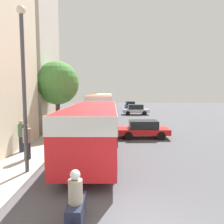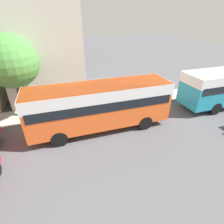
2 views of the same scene
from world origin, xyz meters
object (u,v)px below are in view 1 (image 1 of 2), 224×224
Objects in this scene: bus_lead at (93,123)px; car_crossing at (130,105)px; bus_third_in_line at (104,101)px; bus_following at (101,105)px; pedestrian_walking_away at (27,141)px; motorcycle_behind_lead at (76,209)px; car_distant at (136,109)px; car_far_curb at (143,129)px; pedestrian_near_curb at (21,135)px.

bus_lead is 31.14m from car_crossing.
bus_third_in_line reaches higher than bus_lead.
bus_following is (-0.17, 11.39, 0.21)m from bus_lead.
pedestrian_walking_away is at bearing -104.04° from bus_following.
bus_lead is at bearing -98.57° from car_crossing.
motorcycle_behind_lead is at bearing -89.03° from bus_following.
car_crossing is at bearing 53.87° from bus_third_in_line.
pedestrian_walking_away is (-7.97, -22.08, 0.29)m from car_distant.
bus_following is at bearing -89.40° from bus_third_in_line.
motorcycle_behind_lead reaches higher than car_far_curb.
bus_following is 20.01m from car_crossing.
motorcycle_behind_lead is 0.56× the size of car_distant.
motorcycle_behind_lead is 8.28m from pedestrian_near_curb.
car_crossing is 26.21m from car_far_curb.
bus_third_in_line is 30.92m from motorcycle_behind_lead.
bus_third_in_line is 5.93× the size of pedestrian_near_curb.
pedestrian_near_curb is at bearing -23.07° from car_distant.
motorcycle_behind_lead is 0.57× the size of car_far_curb.
car_far_curb is at bearing -92.50° from car_crossing.
bus_following reaches higher than car_distant.
pedestrian_near_curb reaches higher than car_crossing.
car_distant is (4.66, 20.90, -1.06)m from bus_lead.
car_crossing is at bearing 76.03° from pedestrian_walking_away.
pedestrian_near_curb is at bearing 122.28° from pedestrian_walking_away.
bus_lead is 11.39m from bus_following.
bus_lead reaches higher than pedestrian_near_curb.
car_distant is (4.51, 27.78, 0.11)m from motorcycle_behind_lead.
car_distant is at bearing 70.16° from pedestrian_walking_away.
car_crossing reaches higher than car_far_curb.
motorcycle_behind_lead is at bearing -58.60° from pedestrian_near_curb.
car_far_curb is 2.14× the size of pedestrian_walking_away.
bus_lead is 21.44m from car_distant.
car_distant is at bearing -4.08° from car_far_curb.
bus_lead is at bearing -89.16° from bus_following.
car_far_curb is (3.35, 11.46, 0.03)m from motorcycle_behind_lead.
bus_third_in_line reaches higher than pedestrian_near_curb.
bus_third_in_line is at bearing 80.78° from pedestrian_near_curb.
bus_following is at bearing 90.84° from bus_lead.
bus_third_in_line is 24.16m from pedestrian_near_curb.
bus_lead is 2.24× the size of car_crossing.
pedestrian_near_curb is (-4.31, 7.06, 0.43)m from motorcycle_behind_lead.
bus_following is at bearing 90.97° from motorcycle_behind_lead.
bus_third_in_line reaches higher than motorcycle_behind_lead.
bus_following reaches higher than bus_lead.
pedestrian_walking_away is (-7.95, -31.95, 0.29)m from car_crossing.
bus_third_in_line is 2.76× the size of car_distant.
bus_third_in_line is 5.99× the size of pedestrian_walking_away.
pedestrian_walking_away is (-3.14, -12.57, -0.97)m from bus_following.
car_far_curb is (3.79, -19.43, -1.30)m from bus_third_in_line.
bus_lead is at bearing 19.54° from pedestrian_walking_away.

